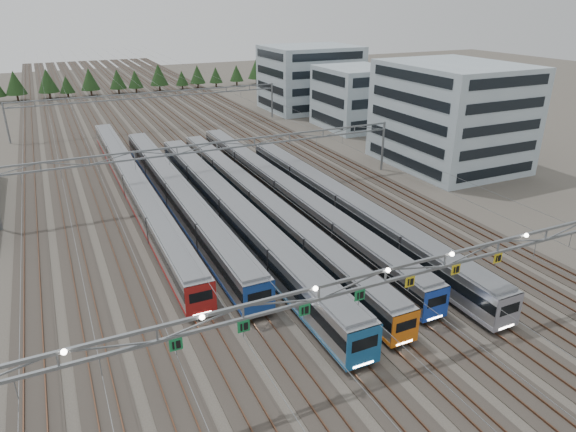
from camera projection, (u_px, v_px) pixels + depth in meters
name	position (u px, v px, depth m)	size (l,w,h in m)	color
ground	(379.00, 356.00, 40.68)	(400.00, 400.00, 0.00)	#47423A
track_bed	(141.00, 110.00, 123.31)	(54.00, 260.00, 5.42)	#2D2823
train_a	(134.00, 185.00, 71.77)	(2.81, 66.17, 3.67)	black
train_b	(177.00, 195.00, 67.97)	(2.98, 57.62, 3.88)	black
train_c	(232.00, 212.00, 62.34)	(3.07, 58.76, 4.01)	black
train_d	(259.00, 202.00, 66.11)	(2.66, 61.45, 3.46)	black
train_e	(283.00, 191.00, 69.71)	(2.72, 62.52, 3.54)	black
train_f	(345.00, 207.00, 64.23)	(2.86, 52.48, 3.72)	black
gantry_near	(386.00, 279.00, 37.79)	(56.36, 0.61, 8.08)	slate
gantry_mid	(217.00, 152.00, 71.47)	(56.36, 0.36, 8.00)	slate
gantry_far	(151.00, 99.00, 108.91)	(56.36, 0.36, 8.00)	slate
depot_bldg_south	(451.00, 115.00, 84.64)	(18.00, 22.00, 16.72)	#90A1AC
depot_bldg_mid	(356.00, 98.00, 110.73)	(14.00, 16.00, 12.81)	#90A1AC
depot_bldg_north	(310.00, 78.00, 128.98)	(22.00, 18.00, 15.43)	#90A1AC
treeline	(126.00, 79.00, 151.17)	(100.10, 5.60, 7.02)	#332114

